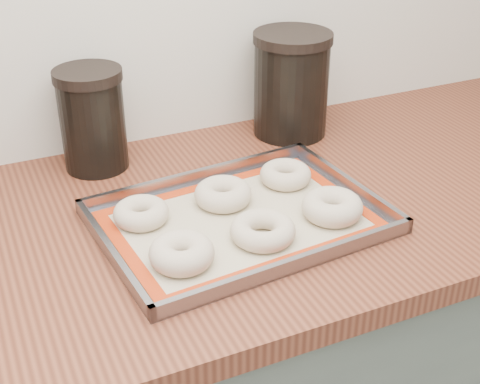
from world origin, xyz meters
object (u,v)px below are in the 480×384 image
bagel_back_mid (223,194)px  canister_right (291,84)px  bagel_back_left (141,213)px  bagel_front_right (332,207)px  baking_tray (240,220)px  bagel_back_right (285,175)px  bagel_front_mid (263,230)px  canister_mid (92,119)px  bagel_front_left (182,253)px

bagel_back_mid → canister_right: bearing=41.9°
bagel_back_left → canister_right: 0.47m
bagel_front_right → bagel_back_left: 0.32m
bagel_front_right → bagel_back_left: size_ratio=1.12×
baking_tray → bagel_back_mid: bagel_back_mid is taller
bagel_back_left → bagel_back_right: same height
bagel_front_right → bagel_back_left: bagel_front_right is taller
bagel_back_mid → bagel_back_left: bearing=179.9°
bagel_front_mid → bagel_back_mid: bearing=95.7°
bagel_back_mid → bagel_back_right: (0.13, 0.02, -0.00)m
bagel_back_left → bagel_back_right: size_ratio=0.98×
bagel_front_right → bagel_front_mid: bearing=-174.3°
bagel_back_right → canister_mid: canister_mid is taller
bagel_back_left → bagel_back_right: 0.28m
baking_tray → bagel_front_right: size_ratio=4.72×
bagel_front_mid → bagel_front_right: bagel_front_right is taller
baking_tray → bagel_front_mid: bearing=-81.5°
bagel_front_left → bagel_back_right: size_ratio=1.05×
bagel_back_mid → bagel_back_right: bearing=9.1°
bagel_back_mid → canister_mid: (-0.16, 0.24, 0.08)m
baking_tray → bagel_back_mid: 0.07m
bagel_front_right → bagel_back_mid: bagel_front_right is taller
baking_tray → bagel_back_right: bagel_back_right is taller
bagel_back_mid → canister_right: size_ratio=0.46×
canister_right → bagel_front_left: bearing=-136.0°
bagel_back_left → canister_right: (0.40, 0.23, 0.09)m
canister_right → bagel_back_right: bearing=-119.9°
baking_tray → canister_right: (0.25, 0.29, 0.10)m
bagel_back_mid → bagel_back_right: 0.14m
bagel_back_right → canister_right: (0.12, 0.20, 0.09)m
bagel_front_mid → bagel_back_left: bearing=140.8°
canister_right → canister_mid: bearing=178.1°
bagel_front_mid → bagel_back_right: 0.19m
bagel_back_left → canister_right: bearing=29.5°
bagel_back_left → bagel_back_mid: (0.15, -0.00, 0.00)m
bagel_front_mid → bagel_back_mid: 0.13m
bagel_front_left → bagel_back_left: 0.14m
bagel_front_right → bagel_back_mid: 0.19m
bagel_back_left → bagel_back_right: bearing=4.3°
bagel_front_right → bagel_back_left: bearing=158.4°
canister_mid → canister_right: bearing=-1.9°
bagel_front_mid → bagel_back_left: same height
bagel_front_left → canister_right: canister_right is taller
canister_right → bagel_front_mid: bearing=-123.7°
bagel_back_left → bagel_back_mid: bagel_back_mid is taller
baking_tray → bagel_front_left: 0.15m
bagel_back_left → canister_right: size_ratio=0.42×
bagel_front_left → canister_mid: canister_mid is taller
bagel_front_mid → canister_mid: canister_mid is taller
bagel_front_right → bagel_back_left: (-0.30, 0.12, -0.00)m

